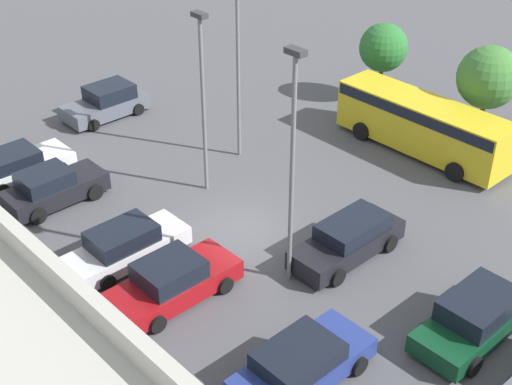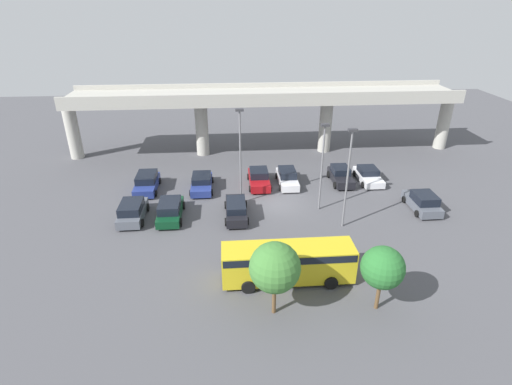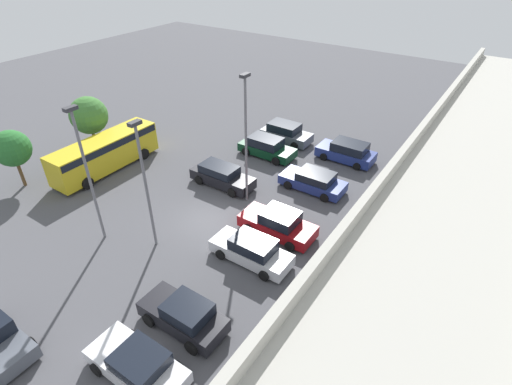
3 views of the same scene
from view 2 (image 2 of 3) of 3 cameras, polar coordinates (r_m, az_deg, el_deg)
name	(u,v)px [view 2 (image 2 of 3)]	position (r m, az deg, el deg)	size (l,w,h in m)	color
ground_plane	(278,205)	(36.84, 3.23, -1.79)	(95.64, 95.64, 0.00)	#4C4C51
highway_overpass	(265,102)	(47.60, 1.23, 12.82)	(46.13, 6.29, 7.87)	#ADAAA0
parked_car_0	(132,211)	(35.70, -17.26, -2.55)	(2.20, 4.44, 1.66)	#515660
parked_car_1	(170,210)	(35.15, -12.18, -2.43)	(2.18, 4.72, 1.61)	#0C381E
parked_car_2	(202,183)	(39.92, -7.77, 1.40)	(2.23, 4.70, 1.43)	navy
parked_car_3	(236,209)	(34.57, -2.86, -2.37)	(2.01, 4.89, 1.55)	black
parked_car_4	(259,178)	(40.40, 0.42, 2.05)	(2.20, 4.77, 1.63)	maroon
parked_car_5	(287,177)	(40.76, 4.49, 2.16)	(2.03, 4.79, 1.54)	silver
parked_car_6	(341,176)	(41.88, 12.00, 2.38)	(2.07, 4.33, 1.62)	black
parked_car_7	(368,175)	(42.89, 15.74, 2.38)	(2.21, 4.56, 1.41)	silver
parked_car_8	(423,202)	(38.66, 22.70, -1.26)	(2.21, 4.41, 1.65)	#515660
parked_car_9	(147,183)	(40.81, -15.34, 1.38)	(2.25, 4.63, 1.63)	navy
shuttle_bus	(288,261)	(26.88, 4.58, -9.69)	(8.75, 2.53, 2.59)	gold
lamp_post_near_aisle	(240,151)	(35.17, -2.26, 5.98)	(0.70, 0.35, 8.84)	slate
lamp_post_mid_lot	(322,161)	(34.60, 9.46, 4.44)	(0.70, 0.35, 7.92)	slate
lamp_post_by_overpass	(348,172)	(32.10, 13.03, 2.86)	(0.70, 0.35, 8.43)	slate
tree_front_left	(275,268)	(23.25, 2.71, -10.66)	(3.01, 3.01, 4.85)	brown
tree_front_centre	(383,268)	(24.84, 17.64, -10.21)	(2.59, 2.59, 4.34)	brown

